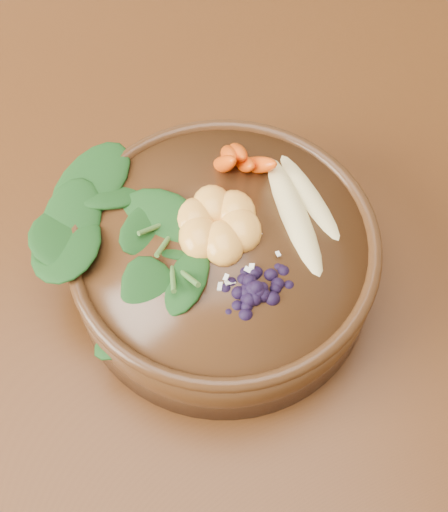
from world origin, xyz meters
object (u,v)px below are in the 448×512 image
Objects in this scene: carrot_cluster at (238,134)px; banana_halves at (303,197)px; kale_heap at (152,196)px; dining_table at (16,259)px; blueberry_pile at (257,281)px; stoneware_bowl at (224,262)px; mandarin_cluster at (218,216)px.

carrot_cluster is 0.47× the size of banana_halves.
kale_heap reaches higher than banana_halves.
carrot_cluster reaches higher than dining_table.
blueberry_pile is (0.07, -0.09, -0.00)m from kale_heap.
mandarin_cluster is at bearing 97.77° from stoneware_bowl.
banana_halves is at bearing 4.36° from mandarin_cluster.
kale_heap is at bearing -169.49° from carrot_cluster.
dining_table is 19.53× the size of mandarin_cluster.
stoneware_bowl is at bearing -82.23° from mandarin_cluster.
carrot_cluster is at bearing 24.62° from kale_heap.
stoneware_bowl is 0.09m from kale_heap.
mandarin_cluster is (-0.07, -0.01, 0.00)m from banana_halves.
banana_halves is (0.07, 0.02, 0.05)m from stoneware_bowl.
banana_halves is 1.84× the size of mandarin_cluster.
stoneware_bowl is 0.05m from mandarin_cluster.
carrot_cluster is 0.08m from banana_halves.
kale_heap reaches higher than stoneware_bowl.
carrot_cluster reaches higher than mandarin_cluster.
carrot_cluster reaches higher than banana_halves.
stoneware_bowl is 0.09m from banana_halves.
dining_table is 0.25m from kale_heap.
dining_table is 6.20× the size of stoneware_bowl.
mandarin_cluster is 0.69× the size of blueberry_pile.
dining_table is 10.61× the size of banana_halves.
mandarin_cluster is at bearing -27.19° from dining_table.
blueberry_pile is (-0.01, -0.13, -0.02)m from carrot_cluster.
banana_halves reaches higher than dining_table.
kale_heap is 2.38× the size of carrot_cluster.
mandarin_cluster reaches higher than dining_table.
banana_halves is (0.04, -0.06, -0.02)m from carrot_cluster.
kale_heap is at bearing 140.98° from stoneware_bowl.
mandarin_cluster is at bearing -129.81° from carrot_cluster.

